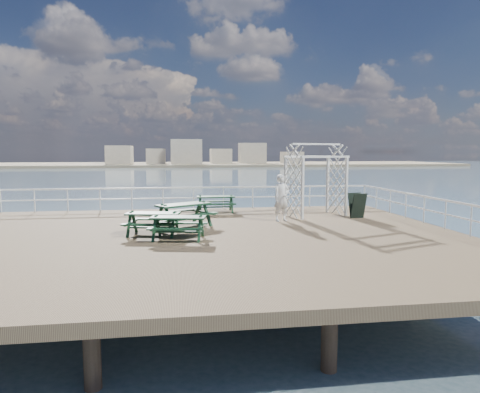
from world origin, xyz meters
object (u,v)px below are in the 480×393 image
(picnic_table_e, at_px, (178,223))
(picnic_table_d, at_px, (153,219))
(picnic_table_b, at_px, (216,200))
(person, at_px, (282,198))
(picnic_table_c, at_px, (184,210))
(trellis_arbor, at_px, (316,184))

(picnic_table_e, bearing_deg, picnic_table_d, 145.69)
(picnic_table_b, height_order, person, person)
(picnic_table_c, height_order, picnic_table_e, picnic_table_c)
(picnic_table_d, bearing_deg, trellis_arbor, 38.65)
(picnic_table_d, distance_m, picnic_table_e, 1.20)
(person, bearing_deg, picnic_table_e, -160.31)
(picnic_table_e, relative_size, trellis_arbor, 0.62)
(picnic_table_b, height_order, trellis_arbor, trellis_arbor)
(picnic_table_b, bearing_deg, picnic_table_c, -112.21)
(trellis_arbor, bearing_deg, picnic_table_d, -172.60)
(picnic_table_c, relative_size, picnic_table_d, 1.28)
(picnic_table_e, bearing_deg, picnic_table_c, 96.21)
(picnic_table_e, xyz_separation_m, trellis_arbor, (5.98, 4.29, 0.87))
(picnic_table_c, bearing_deg, picnic_table_e, -127.54)
(picnic_table_d, distance_m, person, 5.46)
(picnic_table_b, relative_size, picnic_table_c, 0.67)
(picnic_table_c, relative_size, picnic_table_e, 1.32)
(picnic_table_c, bearing_deg, trellis_arbor, -13.78)
(picnic_table_b, xyz_separation_m, trellis_arbor, (4.24, -1.76, 0.87))
(picnic_table_c, distance_m, picnic_table_e, 2.32)
(picnic_table_b, bearing_deg, picnic_table_d, -116.30)
(picnic_table_b, xyz_separation_m, person, (2.41, -3.00, 0.41))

